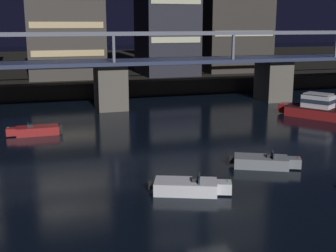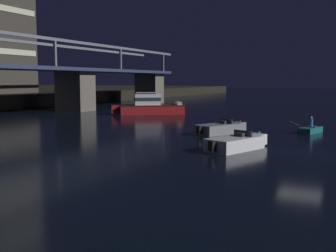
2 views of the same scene
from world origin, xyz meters
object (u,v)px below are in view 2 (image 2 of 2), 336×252
at_px(cabin_cruiser_near_left, 149,106).
at_px(speedboat_mid_center, 220,129).
at_px(speedboat_near_center, 237,143).
at_px(dinghy_with_paddler, 310,130).

distance_m(cabin_cruiser_near_left, speedboat_mid_center, 20.37).
relative_size(cabin_cruiser_near_left, speedboat_near_center, 1.73).
height_order(speedboat_near_center, dinghy_with_paddler, dinghy_with_paddler).
bearing_deg(dinghy_with_paddler, speedboat_mid_center, 118.66).
bearing_deg(speedboat_mid_center, speedboat_near_center, -154.62).
distance_m(cabin_cruiser_near_left, dinghy_with_paddler, 23.48).
distance_m(speedboat_mid_center, dinghy_with_paddler, 7.47).
height_order(cabin_cruiser_near_left, speedboat_near_center, cabin_cruiser_near_left).
height_order(cabin_cruiser_near_left, speedboat_mid_center, cabin_cruiser_near_left).
height_order(speedboat_near_center, speedboat_mid_center, same).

